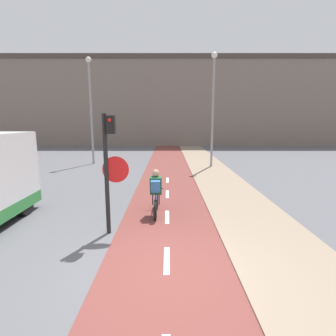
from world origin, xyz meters
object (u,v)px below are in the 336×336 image
street_lamp_sidewalk (214,99)px  cyclist_near (157,193)px  street_lamp_far (91,100)px  traffic_light_pole (110,161)px

street_lamp_sidewalk → cyclist_near: (-3.12, -8.60, -3.51)m
street_lamp_far → street_lamp_sidewalk: (7.85, -1.29, -0.02)m
traffic_light_pole → street_lamp_sidewalk: (4.22, 9.96, 2.30)m
street_lamp_far → cyclist_near: street_lamp_far is taller
street_lamp_far → street_lamp_sidewalk: 7.95m
traffic_light_pole → street_lamp_far: 12.05m
traffic_light_pole → street_lamp_sidewalk: size_ratio=0.45×
traffic_light_pole → street_lamp_sidewalk: bearing=67.1°
street_lamp_far → cyclist_near: bearing=-64.5°
street_lamp_far → cyclist_near: 11.51m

